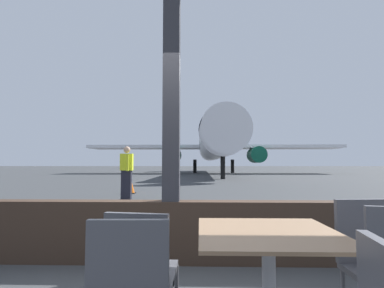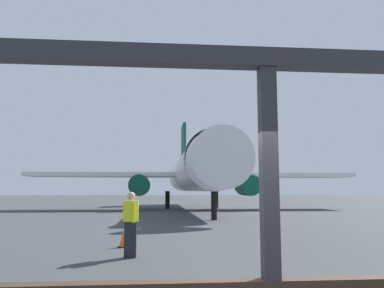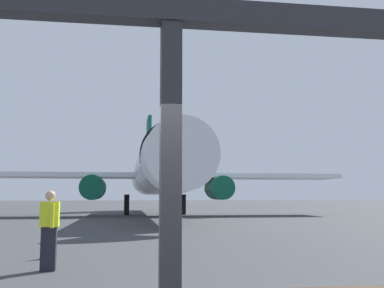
{
  "view_description": "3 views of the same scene",
  "coord_description": "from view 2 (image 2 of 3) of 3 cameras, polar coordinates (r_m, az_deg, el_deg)",
  "views": [
    {
      "loc": [
        0.34,
        -3.53,
        1.16
      ],
      "look_at": [
        -0.27,
        19.68,
        2.74
      ],
      "focal_mm": 27.45,
      "sensor_mm": 36.0,
      "label": 1
    },
    {
      "loc": [
        -1.38,
        -4.76,
        1.78
      ],
      "look_at": [
        0.39,
        14.85,
        4.11
      ],
      "focal_mm": 36.77,
      "sensor_mm": 36.0,
      "label": 2
    },
    {
      "loc": [
        -0.43,
        -4.29,
        1.63
      ],
      "look_at": [
        2.63,
        16.37,
        4.03
      ],
      "focal_mm": 42.08,
      "sensor_mm": 36.0,
      "label": 3
    }
  ],
  "objects": [
    {
      "name": "traffic_cone",
      "position": [
        12.95,
        -9.83,
        -13.32
      ],
      "size": [
        0.36,
        0.36,
        0.59
      ],
      "color": "orange",
      "rests_on": "ground"
    },
    {
      "name": "ground_plane",
      "position": [
        44.82,
        -3.43,
        -9.02
      ],
      "size": [
        220.0,
        220.0,
        0.0
      ],
      "primitive_type": "plane",
      "color": "#383A3D"
    },
    {
      "name": "ground_crew_worker",
      "position": [
        10.89,
        -8.89,
        -11.3
      ],
      "size": [
        0.4,
        0.54,
        1.74
      ],
      "color": "black",
      "rests_on": "ground"
    },
    {
      "name": "airplane",
      "position": [
        36.8,
        0.3,
        -4.03
      ],
      "size": [
        30.7,
        32.88,
        10.37
      ],
      "color": "silver",
      "rests_on": "ground"
    },
    {
      "name": "window_frame",
      "position": [
        4.99,
        11.28,
        -12.97
      ],
      "size": [
        7.96,
        0.24,
        3.57
      ],
      "color": "#38281E",
      "rests_on": "ground"
    }
  ]
}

